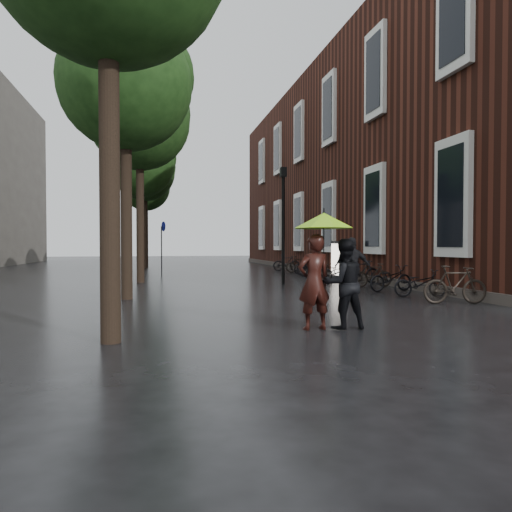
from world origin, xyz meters
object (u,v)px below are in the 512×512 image
object	(u,v)px
lamp_post	(283,213)
parked_bicycles	(341,271)
person_black	(344,284)
pedestrian_walking	(352,268)
person_burgundy	(314,282)
ad_lightbox	(340,260)

from	to	relation	value
lamp_post	parked_bicycles	bearing A→B (deg)	17.14
person_black	pedestrian_walking	distance (m)	5.17
pedestrian_walking	person_black	bearing A→B (deg)	84.75
person_burgundy	ad_lightbox	distance (m)	12.26
pedestrian_walking	person_burgundy	bearing A→B (deg)	79.19
person_burgundy	parked_bicycles	xyz separation A→B (m)	(4.99, 10.45, -0.42)
person_burgundy	lamp_post	bearing A→B (deg)	-109.17
parked_bicycles	lamp_post	world-z (taller)	lamp_post
person_burgundy	parked_bicycles	distance (m)	11.59
ad_lightbox	person_burgundy	bearing A→B (deg)	-123.46
person_burgundy	person_black	xyz separation A→B (m)	(0.57, -0.04, -0.04)
parked_bicycles	pedestrian_walking	bearing A→B (deg)	-110.10
pedestrian_walking	parked_bicycles	distance (m)	6.25
person_burgundy	parked_bicycles	bearing A→B (deg)	-122.11
pedestrian_walking	lamp_post	bearing A→B (deg)	-60.82
pedestrian_walking	lamp_post	xyz separation A→B (m)	(-0.71, 4.97, 1.93)
person_black	lamp_post	world-z (taller)	lamp_post
person_burgundy	lamp_post	distance (m)	10.00
person_burgundy	lamp_post	xyz separation A→B (m)	(2.14, 9.57, 1.95)
person_black	ad_lightbox	bearing A→B (deg)	-113.36
person_burgundy	person_black	bearing A→B (deg)	169.49
person_black	lamp_post	distance (m)	9.94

